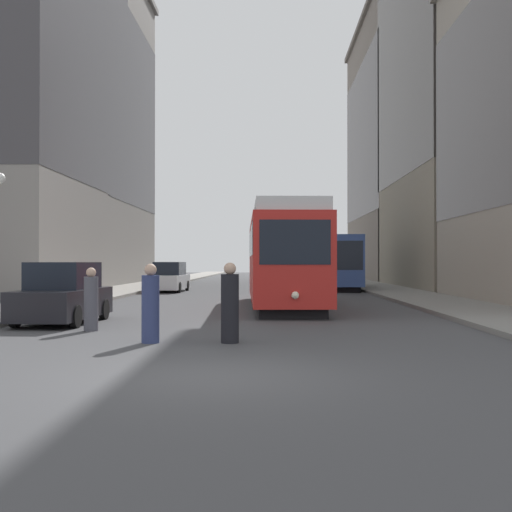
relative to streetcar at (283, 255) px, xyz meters
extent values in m
plane|color=#424244|center=(-1.45, -15.74, -2.10)|extent=(200.00, 200.00, 0.00)
cube|color=gray|center=(-9.74, 24.26, -2.03)|extent=(3.49, 120.00, 0.15)
cube|color=gray|center=(6.84, 24.26, -2.03)|extent=(3.49, 120.00, 0.15)
cube|color=black|center=(0.00, 0.01, -1.93)|extent=(2.68, 11.45, 0.35)
cube|color=red|center=(0.00, 0.01, -0.20)|extent=(3.11, 12.45, 3.10)
cube|color=black|center=(0.00, 0.01, 0.50)|extent=(3.12, 11.96, 1.08)
cube|color=silver|center=(0.00, 0.01, 1.57)|extent=(2.89, 12.20, 0.44)
cube|color=black|center=(0.25, -6.14, 0.34)|extent=(2.21, 0.17, 1.40)
sphere|color=#F2EACC|center=(0.26, -6.21, -1.30)|extent=(0.24, 0.24, 0.24)
cube|color=black|center=(3.87, 17.52, -1.93)|extent=(2.44, 11.28, 0.35)
cube|color=#334C8C|center=(3.87, 17.52, -0.20)|extent=(2.85, 12.27, 3.10)
cube|color=black|center=(3.87, 17.52, 0.34)|extent=(2.87, 11.78, 1.30)
cube|color=black|center=(3.73, 11.44, 0.11)|extent=(2.31, 0.13, 1.71)
cylinder|color=black|center=(-7.60, -8.33, -1.78)|extent=(0.20, 0.65, 0.64)
cylinder|color=black|center=(-7.50, -5.69, -1.78)|extent=(0.20, 0.65, 0.64)
cylinder|color=black|center=(-5.89, -8.40, -1.78)|extent=(0.20, 0.65, 0.64)
cylinder|color=black|center=(-5.79, -5.76, -1.78)|extent=(0.20, 0.65, 0.64)
cube|color=black|center=(-6.70, -7.05, -1.50)|extent=(1.96, 4.33, 0.84)
cube|color=black|center=(-6.69, -6.94, -0.68)|extent=(1.67, 2.40, 0.80)
cylinder|color=black|center=(-7.60, 11.67, -1.78)|extent=(0.20, 0.65, 0.64)
cylinder|color=black|center=(-7.50, 14.61, -1.78)|extent=(0.20, 0.65, 0.64)
cylinder|color=black|center=(-5.89, 11.62, -1.78)|extent=(0.20, 0.65, 0.64)
cylinder|color=black|center=(-5.79, 14.56, -1.78)|extent=(0.20, 0.65, 0.64)
cube|color=silver|center=(-6.70, 13.11, -1.50)|extent=(1.96, 4.80, 0.84)
cube|color=black|center=(-6.69, 13.23, -0.68)|extent=(1.67, 2.66, 0.80)
cylinder|color=#4C4C56|center=(-5.27, -9.09, -1.38)|extent=(0.38, 0.38, 1.44)
sphere|color=tan|center=(-5.27, -9.09, -0.55)|extent=(0.26, 0.26, 0.26)
cylinder|color=navy|center=(-3.22, -11.57, -1.34)|extent=(0.40, 0.40, 1.53)
sphere|color=tan|center=(-3.22, -11.57, -0.45)|extent=(0.27, 0.27, 0.27)
cylinder|color=black|center=(-1.42, -11.54, -1.32)|extent=(0.41, 0.41, 1.55)
sphere|color=tan|center=(-1.42, -11.54, -0.42)|extent=(0.28, 0.28, 0.28)
sphere|color=white|center=(-8.05, -8.34, 2.06)|extent=(0.31, 0.31, 0.31)
cube|color=gray|center=(-16.62, 25.76, 10.57)|extent=(10.26, 17.36, 25.34)
cube|color=#423F43|center=(-16.62, 25.76, 11.84)|extent=(10.30, 17.40, 15.20)
cube|color=gray|center=(-16.88, 13.46, 10.84)|extent=(10.78, 18.68, 25.87)
cube|color=#423F43|center=(-16.88, 13.46, 12.13)|extent=(10.82, 18.72, 15.52)
cube|color=gray|center=(14.90, 19.00, 13.22)|extent=(12.63, 18.47, 30.65)
cube|color=#494440|center=(14.90, 19.00, 14.76)|extent=(12.67, 18.51, 18.39)
cube|color=slate|center=(16.44, 38.70, 10.58)|extent=(15.69, 21.90, 25.37)
cube|color=#3D3838|center=(16.44, 38.70, 11.85)|extent=(15.73, 21.94, 15.22)
cube|color=#685F56|center=(16.44, 38.70, 23.52)|extent=(16.29, 22.50, 0.50)
camera|label=1|loc=(-0.51, -25.97, -0.27)|focal=44.97mm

